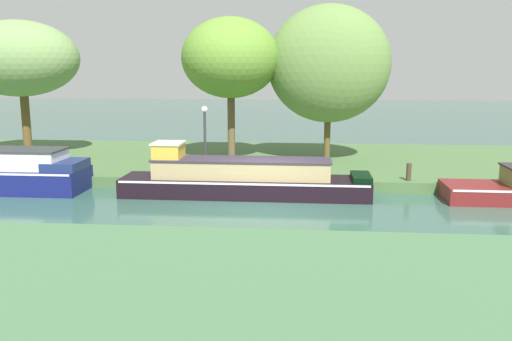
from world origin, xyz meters
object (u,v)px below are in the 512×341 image
Objects in this scene: willow_tree_left at (18,59)px; willow_tree_right at (329,64)px; navy_cruiser at (9,173)px; willow_tree_centre at (231,58)px; black_barge at (242,179)px; lamp_post at (205,131)px; mooring_post_near at (409,172)px.

willow_tree_left is 0.92× the size of willow_tree_right.
navy_cruiser is 0.97× the size of willow_tree_centre.
willow_tree_right is (4.12, 0.36, -0.24)m from willow_tree_centre.
willow_tree_left is at bearing 177.17° from willow_tree_centre.
willow_tree_left reaches higher than black_barge.
black_barge is 2.94m from lamp_post.
black_barge is 1.45× the size of navy_cruiser.
black_barge is at bearing -120.56° from willow_tree_right.
willow_tree_left is 1.00× the size of willow_tree_centre.
willow_tree_left is 9.64× the size of mooring_post_near.
willow_tree_right is 2.58× the size of lamp_post.
willow_tree_centre is at bearing -175.01° from willow_tree_right.
mooring_post_near is at bearing -14.07° from willow_tree_left.
navy_cruiser is (-8.43, -0.00, 0.05)m from black_barge.
willow_tree_right is at bearing 4.99° from willow_tree_centre.
mooring_post_near is (14.27, 1.20, 0.07)m from navy_cruiser.
willow_tree_right is at bearing 34.53° from lamp_post.
willow_tree_left is at bearing 165.93° from mooring_post_near.
willow_tree_centre is (7.39, 4.86, 4.12)m from navy_cruiser.
willow_tree_centre reaches higher than black_barge.
navy_cruiser is 9.75m from willow_tree_centre.
willow_tree_right reaches higher than black_barge.
willow_tree_centre is 8.79m from mooring_post_near.
black_barge is at bearing -168.42° from mooring_post_near.
black_barge is 5.97m from mooring_post_near.
black_barge is 1.30× the size of willow_tree_right.
willow_tree_left reaches higher than lamp_post.
willow_tree_right reaches higher than lamp_post.
mooring_post_near is at bearing 4.80° from navy_cruiser.
black_barge is 13.60× the size of mooring_post_near.
willow_tree_left is at bearing 153.40° from black_barge.
navy_cruiser is at bearing -67.37° from willow_tree_left.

